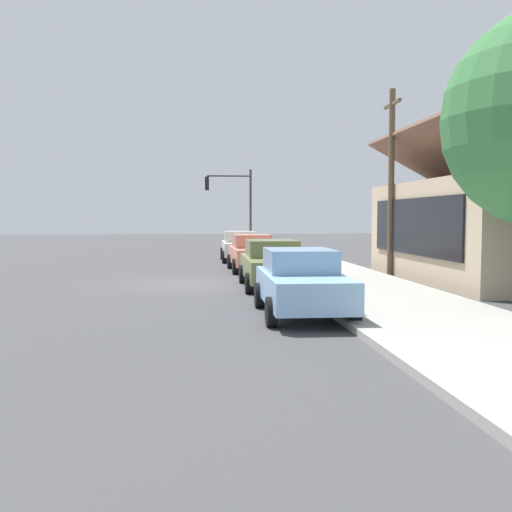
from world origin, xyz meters
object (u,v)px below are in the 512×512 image
at_px(car_coral, 252,252).
at_px(utility_pole_wooden, 391,178).
at_px(car_ivory, 240,246).
at_px(fire_hydrant_red, 283,259).
at_px(traffic_light_main, 233,198).
at_px(car_skyblue, 302,282).
at_px(car_olive, 273,263).

xyz_separation_m(car_coral, utility_pole_wooden, (2.45, 5.42, 3.11)).
relative_size(car_coral, utility_pole_wooden, 0.60).
height_order(car_ivory, fire_hydrant_red, car_ivory).
bearing_deg(utility_pole_wooden, traffic_light_main, -154.68).
xyz_separation_m(car_coral, fire_hydrant_red, (-0.41, 1.42, -0.32)).
distance_m(car_coral, utility_pole_wooden, 6.72).
height_order(utility_pole_wooden, fire_hydrant_red, utility_pole_wooden).
bearing_deg(car_skyblue, fire_hydrant_red, 174.35).
height_order(car_coral, utility_pole_wooden, utility_pole_wooden).
bearing_deg(car_ivory, traffic_light_main, -176.85).
bearing_deg(traffic_light_main, fire_hydrant_red, 10.33).
xyz_separation_m(car_ivory, traffic_light_main, (-3.68, -0.15, 2.68)).
relative_size(traffic_light_main, fire_hydrant_red, 7.32).
bearing_deg(car_skyblue, traffic_light_main, -178.49).
bearing_deg(car_ivory, utility_pole_wooden, 34.34).
relative_size(car_ivory, car_skyblue, 1.04).
height_order(car_coral, traffic_light_main, traffic_light_main).
relative_size(car_olive, utility_pole_wooden, 0.64).
bearing_deg(fire_hydrant_red, car_coral, -73.90).
relative_size(car_skyblue, traffic_light_main, 0.85).
bearing_deg(traffic_light_main, car_coral, 1.42).
xyz_separation_m(car_ivory, fire_hydrant_red, (5.42, 1.50, -0.32)).
bearing_deg(car_skyblue, car_olive, -179.71).
distance_m(car_ivory, car_skyblue, 17.57).
relative_size(car_coral, fire_hydrant_red, 6.35).
relative_size(car_coral, car_olive, 0.94).
distance_m(car_coral, car_olive, 6.08).
xyz_separation_m(traffic_light_main, fire_hydrant_red, (9.10, 1.66, -2.99)).
xyz_separation_m(car_ivory, car_olive, (11.91, 0.20, 0.00)).
xyz_separation_m(car_olive, traffic_light_main, (-15.59, -0.35, 2.67)).
bearing_deg(fire_hydrant_red, utility_pole_wooden, 54.40).
bearing_deg(car_olive, car_skyblue, 0.20).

